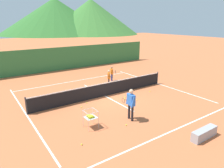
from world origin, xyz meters
TOP-DOWN VIEW (x-y plane):
  - ground_plane at (0.00, 0.00)m, footprint 120.00×120.00m
  - line_baseline_near at (0.00, -5.90)m, footprint 10.62×0.08m
  - line_baseline_far at (0.00, 4.69)m, footprint 10.62×0.08m
  - line_sideline_west at (-5.31, 0.00)m, footprint 0.08×10.58m
  - line_sideline_east at (5.31, 0.00)m, footprint 0.08×10.58m
  - line_service_center at (0.00, 0.00)m, footprint 0.08×6.32m
  - tennis_net at (0.00, 0.00)m, footprint 10.59×0.08m
  - instructor at (-0.83, -3.82)m, footprint 0.44×0.82m
  - student_0 at (1.49, 1.73)m, footprint 0.45×0.73m
  - student_1 at (2.60, 2.93)m, footprint 0.41×0.70m
  - ball_cart at (-2.99, -3.35)m, footprint 0.58×0.58m
  - tennis_ball_0 at (0.65, -1.79)m, footprint 0.07×0.07m
  - tennis_ball_1 at (1.27, -1.93)m, footprint 0.07×0.07m
  - tennis_ball_2 at (0.74, -1.31)m, footprint 0.07×0.07m
  - tennis_ball_3 at (-2.28, -0.88)m, footprint 0.07×0.07m
  - tennis_ball_4 at (-4.05, -4.47)m, footprint 0.07×0.07m
  - tennis_ball_5 at (-1.69, -0.46)m, footprint 0.07×0.07m
  - tennis_ball_6 at (3.25, -1.18)m, footprint 0.07×0.07m
  - tennis_ball_7 at (-1.42, -4.22)m, footprint 0.07×0.07m
  - tennis_ball_8 at (0.95, -1.09)m, footprint 0.07×0.07m
  - windscreen_fence at (0.00, 9.45)m, footprint 23.36×0.08m
  - courtside_bench at (0.76, -7.11)m, footprint 1.50×0.36m
  - hill_0 at (35.12, 65.26)m, footprint 38.33×38.33m
  - hill_1 at (23.12, 73.18)m, footprint 44.45×44.45m

SIDE VIEW (x-z plane):
  - ground_plane at x=0.00m, z-range 0.00..0.00m
  - line_baseline_near at x=0.00m, z-range 0.00..0.01m
  - line_baseline_far at x=0.00m, z-range 0.00..0.01m
  - line_sideline_west at x=-5.31m, z-range 0.00..0.01m
  - line_sideline_east at x=5.31m, z-range 0.00..0.01m
  - line_service_center at x=0.00m, z-range 0.00..0.01m
  - tennis_ball_0 at x=0.65m, z-range 0.00..0.07m
  - tennis_ball_1 at x=1.27m, z-range 0.00..0.07m
  - tennis_ball_2 at x=0.74m, z-range 0.00..0.07m
  - tennis_ball_3 at x=-2.28m, z-range 0.00..0.07m
  - tennis_ball_4 at x=-4.05m, z-range 0.00..0.07m
  - tennis_ball_5 at x=-1.69m, z-range 0.00..0.07m
  - tennis_ball_6 at x=3.25m, z-range 0.00..0.07m
  - tennis_ball_7 at x=-1.42m, z-range 0.00..0.07m
  - tennis_ball_8 at x=0.95m, z-range 0.00..0.07m
  - courtside_bench at x=0.76m, z-range 0.00..0.46m
  - tennis_net at x=0.00m, z-range -0.03..1.02m
  - ball_cart at x=-2.99m, z-range 0.15..1.05m
  - student_1 at x=2.60m, z-range 0.13..1.41m
  - student_0 at x=1.49m, z-range 0.14..1.49m
  - instructor at x=-0.83m, z-range 0.17..1.90m
  - windscreen_fence at x=0.00m, z-range 0.00..2.46m
  - hill_0 at x=35.12m, z-range 0.00..13.71m
  - hill_1 at x=23.12m, z-range 0.00..14.07m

